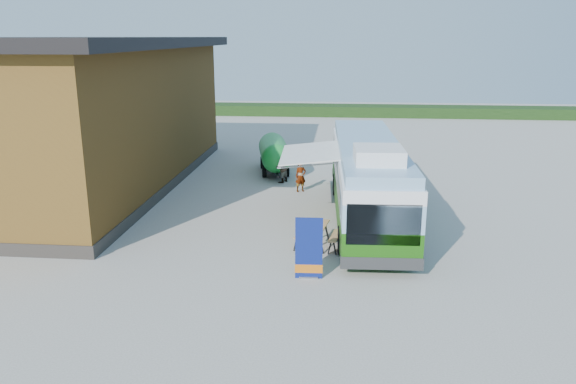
# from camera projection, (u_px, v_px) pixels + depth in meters

# --- Properties ---
(ground) EXTENTS (100.00, 100.00, 0.00)m
(ground) POSITION_uv_depth(u_px,v_px,m) (278.00, 266.00, 19.04)
(ground) COLOR #BCB7AD
(ground) RESTS_ON ground
(barn) EXTENTS (9.60, 21.20, 7.50)m
(barn) POSITION_uv_depth(u_px,v_px,m) (95.00, 116.00, 28.63)
(barn) COLOR brown
(barn) RESTS_ON ground
(hedge) EXTENTS (40.00, 3.00, 1.00)m
(hedge) POSITION_uv_depth(u_px,v_px,m) (403.00, 111.00, 54.63)
(hedge) COLOR #264419
(hedge) RESTS_ON ground
(bus) EXTENTS (3.15, 12.63, 3.85)m
(bus) POSITION_uv_depth(u_px,v_px,m) (368.00, 177.00, 23.52)
(bus) COLOR #1E6510
(bus) RESTS_ON ground
(awning) EXTENTS (2.89, 4.48, 0.53)m
(awning) POSITION_uv_depth(u_px,v_px,m) (317.00, 153.00, 23.66)
(awning) COLOR white
(awning) RESTS_ON ground
(banner) EXTENTS (0.90, 0.20, 2.06)m
(banner) POSITION_uv_depth(u_px,v_px,m) (309.00, 254.00, 17.90)
(banner) COLOR navy
(banner) RESTS_ON ground
(picnic_table) EXTENTS (1.76, 1.62, 0.89)m
(picnic_table) POSITION_uv_depth(u_px,v_px,m) (318.00, 230.00, 20.59)
(picnic_table) COLOR tan
(picnic_table) RESTS_ON ground
(person_a) EXTENTS (0.67, 0.58, 1.55)m
(person_a) POSITION_uv_depth(u_px,v_px,m) (301.00, 177.00, 28.04)
(person_a) COLOR #999999
(person_a) RESTS_ON ground
(person_b) EXTENTS (0.95, 1.00, 1.63)m
(person_b) POSITION_uv_depth(u_px,v_px,m) (281.00, 167.00, 29.79)
(person_b) COLOR #999999
(person_b) RESTS_ON ground
(slurry_tanker) EXTENTS (2.28, 5.38, 2.01)m
(slurry_tanker) POSITION_uv_depth(u_px,v_px,m) (274.00, 153.00, 31.88)
(slurry_tanker) COLOR #1A9233
(slurry_tanker) RESTS_ON ground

